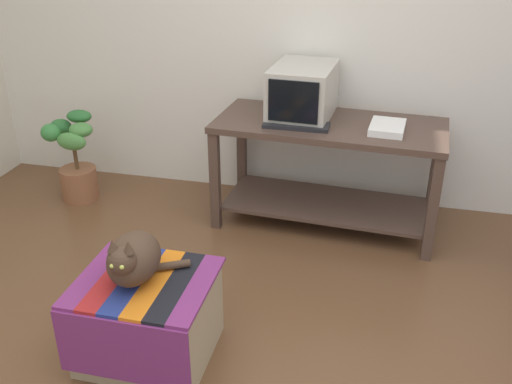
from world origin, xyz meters
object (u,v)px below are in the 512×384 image
object	(u,v)px
desk	(328,156)
potted_plant	(75,161)
tv_monitor	(303,92)
keyboard	(296,125)
book	(387,127)
cat	(133,259)
ottoman_with_blanket	(148,318)

from	to	relation	value
desk	potted_plant	world-z (taller)	desk
tv_monitor	keyboard	xyz separation A→B (m)	(0.00, -0.22, -0.15)
book	potted_plant	xyz separation A→B (m)	(-2.14, 0.01, -0.44)
tv_monitor	cat	bearing A→B (deg)	-103.60
tv_monitor	potted_plant	world-z (taller)	tv_monitor
desk	book	world-z (taller)	book
keyboard	cat	xyz separation A→B (m)	(-0.48, -1.35, -0.19)
keyboard	potted_plant	size ratio (longest dim) A/B	0.62
desk	potted_plant	distance (m)	1.80
keyboard	ottoman_with_blanket	size ratio (longest dim) A/B	0.66
ottoman_with_blanket	potted_plant	distance (m)	1.82
tv_monitor	keyboard	size ratio (longest dim) A/B	1.37
keyboard	tv_monitor	bearing A→B (deg)	89.72
tv_monitor	potted_plant	distance (m)	1.70
keyboard	potted_plant	bearing A→B (deg)	177.11
desk	tv_monitor	world-z (taller)	tv_monitor
desk	tv_monitor	size ratio (longest dim) A/B	2.67
book	keyboard	bearing A→B (deg)	-169.51
keyboard	cat	bearing A→B (deg)	-110.16
keyboard	potted_plant	xyz separation A→B (m)	(-1.60, 0.07, -0.43)
desk	book	xyz separation A→B (m)	(0.35, -0.07, 0.25)
book	potted_plant	distance (m)	2.18
desk	cat	bearing A→B (deg)	-111.00
desk	ottoman_with_blanket	size ratio (longest dim) A/B	2.43
ottoman_with_blanket	desk	bearing A→B (deg)	66.52
tv_monitor	book	bearing A→B (deg)	-12.79
book	potted_plant	bearing A→B (deg)	-176.16
desk	cat	size ratio (longest dim) A/B	4.18
desk	potted_plant	size ratio (longest dim) A/B	2.29
desk	tv_monitor	bearing A→B (deg)	158.36
cat	ottoman_with_blanket	bearing A→B (deg)	8.40
keyboard	ottoman_with_blanket	xyz separation A→B (m)	(-0.45, -1.34, -0.51)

